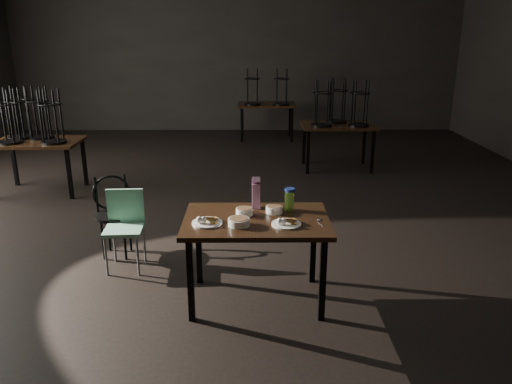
{
  "coord_description": "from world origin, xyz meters",
  "views": [
    {
      "loc": [
        0.36,
        -5.56,
        2.23
      ],
      "look_at": [
        0.39,
        -1.33,
        0.85
      ],
      "focal_mm": 35.0,
      "sensor_mm": 36.0,
      "label": 1
    }
  ],
  "objects_px": {
    "water_bottle": "(289,199)",
    "school_chair": "(125,222)",
    "main_table": "(256,227)",
    "juice_carton": "(256,194)",
    "bentwood_chair": "(113,209)"
  },
  "relations": [
    {
      "from": "water_bottle",
      "to": "school_chair",
      "type": "height_order",
      "value": "water_bottle"
    },
    {
      "from": "juice_carton",
      "to": "water_bottle",
      "type": "height_order",
      "value": "juice_carton"
    },
    {
      "from": "juice_carton",
      "to": "bentwood_chair",
      "type": "relative_size",
      "value": 0.34
    },
    {
      "from": "juice_carton",
      "to": "water_bottle",
      "type": "xyz_separation_m",
      "value": [
        0.29,
        -0.07,
        -0.03
      ]
    },
    {
      "from": "water_bottle",
      "to": "school_chair",
      "type": "distance_m",
      "value": 1.67
    },
    {
      "from": "main_table",
      "to": "school_chair",
      "type": "bearing_deg",
      "value": 152.44
    },
    {
      "from": "juice_carton",
      "to": "bentwood_chair",
      "type": "bearing_deg",
      "value": 154.17
    },
    {
      "from": "main_table",
      "to": "bentwood_chair",
      "type": "height_order",
      "value": "bentwood_chair"
    },
    {
      "from": "water_bottle",
      "to": "bentwood_chair",
      "type": "relative_size",
      "value": 0.24
    },
    {
      "from": "school_chair",
      "to": "juice_carton",
      "type": "bearing_deg",
      "value": -20.6
    },
    {
      "from": "bentwood_chair",
      "to": "school_chair",
      "type": "distance_m",
      "value": 0.36
    },
    {
      "from": "water_bottle",
      "to": "school_chair",
      "type": "bearing_deg",
      "value": 163.42
    },
    {
      "from": "juice_carton",
      "to": "bentwood_chair",
      "type": "distance_m",
      "value": 1.66
    },
    {
      "from": "main_table",
      "to": "juice_carton",
      "type": "relative_size",
      "value": 4.31
    },
    {
      "from": "main_table",
      "to": "bentwood_chair",
      "type": "distance_m",
      "value": 1.76
    }
  ]
}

